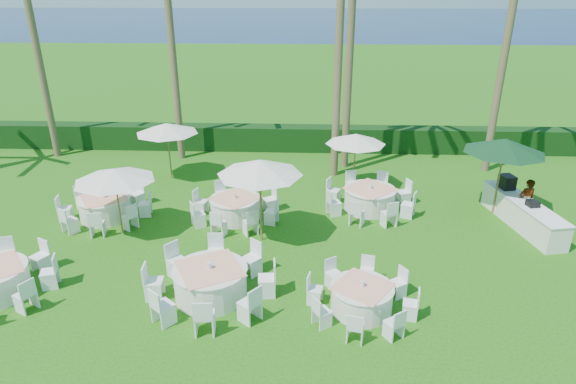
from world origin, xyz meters
name	(u,v)px	position (x,y,z in m)	size (l,w,h in m)	color
ground	(214,285)	(0.00, 0.00, 0.00)	(120.00, 120.00, 0.00)	#1E580F
hedge	(258,138)	(0.00, 12.00, 0.60)	(34.00, 1.00, 1.20)	black
ocean	(298,23)	(0.00, 102.00, 0.00)	(260.00, 260.00, 0.00)	#061A42
banquet_table_b	(211,281)	(0.03, -0.52, 0.45)	(3.44, 3.44, 1.03)	white
banquet_table_c	(362,297)	(3.94, -0.94, 0.37)	(2.80, 2.80, 0.86)	white
banquet_table_d	(105,207)	(-4.58, 3.97, 0.42)	(3.16, 3.16, 0.95)	white
banquet_table_e	(235,207)	(0.01, 4.15, 0.41)	(3.11, 3.11, 0.95)	white
banquet_table_f	(370,198)	(4.82, 5.10, 0.44)	(3.22, 3.22, 0.99)	white
umbrella_a	(114,175)	(-3.59, 2.85, 2.09)	(2.56, 2.56, 2.29)	brown
umbrella_b	(260,167)	(1.07, 2.60, 2.52)	(2.65, 2.65, 2.76)	brown
umbrella_c	(167,128)	(-3.29, 7.88, 2.20)	(2.57, 2.57, 2.42)	brown
umbrella_d	(356,139)	(4.38, 6.92, 2.14)	(2.34, 2.34, 2.34)	brown
umbrella_green	(505,146)	(9.27, 4.95, 2.56)	(2.77, 2.77, 2.81)	brown
buffet_table	(522,212)	(9.87, 4.03, 0.49)	(1.56, 4.02, 1.40)	white
staff_person	(526,201)	(10.03, 4.26, 0.80)	(0.59, 0.38, 1.61)	gray
palm_a	(34,35)	(-9.62, 10.59, 5.58)	(4.24, 4.37, 10.22)	brown
palm_b	(172,47)	(-3.51, 10.55, 5.13)	(4.40, 4.10, 9.34)	brown
palm_c	(340,22)	(3.68, 8.61, 6.31)	(4.32, 4.32, 11.65)	brown
palm_d	(350,46)	(4.21, 9.70, 5.30)	(4.41, 4.04, 9.68)	brown
palm_e	(506,46)	(10.46, 9.44, 5.37)	(4.40, 4.13, 9.80)	brown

